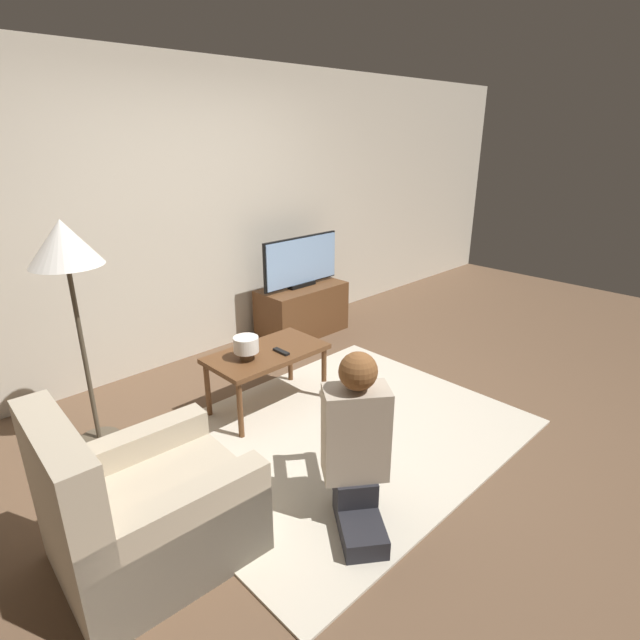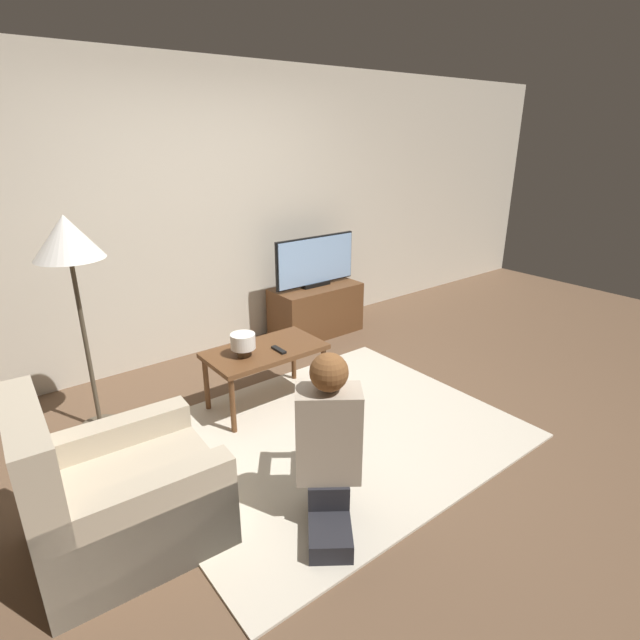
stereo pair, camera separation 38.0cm
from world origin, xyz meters
The scene contains 11 objects.
ground_plane centered at (0.00, 0.00, 0.00)m, with size 10.00×10.00×0.00m, color brown.
wall_back centered at (0.00, 1.93, 1.30)m, with size 10.00×0.06×2.60m.
rug centered at (0.00, 0.00, 0.01)m, with size 2.44×1.93×0.02m.
tv_stand centered at (1.09, 1.58, 0.26)m, with size 0.92×0.46×0.52m.
tv centered at (1.09, 1.58, 0.78)m, with size 0.94×0.08×0.51m.
coffee_table centered at (-0.11, 0.65, 0.42)m, with size 0.88×0.48×0.47m.
floor_lamp centered at (-1.24, 1.10, 1.31)m, with size 0.43×0.43×1.53m.
armchair centered at (-1.45, -0.08, 0.28)m, with size 0.92×0.79×0.89m.
person_kneeling centered at (-0.50, -0.59, 0.50)m, with size 0.65×0.77×0.98m.
table_lamp centered at (-0.30, 0.64, 0.58)m, with size 0.18×0.18×0.17m.
remote centered at (-0.05, 0.56, 0.48)m, with size 0.04×0.15×0.02m.
Camera 1 is at (-2.19, -2.05, 2.00)m, focal length 28.00 mm.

